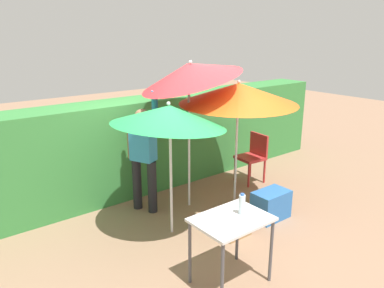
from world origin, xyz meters
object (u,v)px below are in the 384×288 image
(crate_cardboard, at_px, (232,224))
(bottle_water, at_px, (242,204))
(umbrella_yellow, at_px, (169,116))
(cooler_box, at_px, (271,205))
(chair_plastic, at_px, (253,155))
(umbrella_rainbow, at_px, (190,73))
(folding_table, at_px, (231,226))
(person_vendor, at_px, (143,153))
(umbrella_orange, at_px, (238,94))

(crate_cardboard, xyz_separation_m, bottle_water, (-0.58, -0.72, 0.74))
(umbrella_yellow, relative_size, cooler_box, 3.40)
(chair_plastic, bearing_deg, crate_cardboard, -144.59)
(crate_cardboard, bearing_deg, umbrella_yellow, 138.02)
(umbrella_rainbow, height_order, folding_table, umbrella_rainbow)
(person_vendor, relative_size, bottle_water, 7.83)
(chair_plastic, distance_m, bottle_water, 2.93)
(umbrella_orange, relative_size, chair_plastic, 2.23)
(umbrella_yellow, height_order, cooler_box, umbrella_yellow)
(person_vendor, xyz_separation_m, crate_cardboard, (0.56, -1.36, -0.78))
(umbrella_orange, xyz_separation_m, umbrella_yellow, (-1.37, -0.15, -0.13))
(umbrella_rainbow, xyz_separation_m, cooler_box, (0.70, -1.06, -1.89))
(cooler_box, xyz_separation_m, bottle_water, (-1.35, -0.71, 0.68))
(folding_table, bearing_deg, person_vendor, 85.31)
(cooler_box, distance_m, folding_table, 1.73)
(umbrella_rainbow, height_order, crate_cardboard, umbrella_rainbow)
(crate_cardboard, bearing_deg, chair_plastic, 35.41)
(umbrella_orange, relative_size, person_vendor, 1.05)
(umbrella_orange, distance_m, folding_table, 2.33)
(bottle_water, bearing_deg, umbrella_yellow, 91.97)
(umbrella_orange, height_order, umbrella_yellow, umbrella_orange)
(umbrella_rainbow, bearing_deg, folding_table, -114.41)
(crate_cardboard, bearing_deg, folding_table, -135.10)
(crate_cardboard, bearing_deg, umbrella_rainbow, 86.07)
(chair_plastic, bearing_deg, umbrella_yellow, -165.18)
(umbrella_rainbow, xyz_separation_m, folding_table, (-0.80, -1.77, -1.42))
(folding_table, relative_size, bottle_water, 3.33)
(person_vendor, bearing_deg, chair_plastic, -5.29)
(person_vendor, xyz_separation_m, folding_table, (-0.17, -2.09, -0.25))
(umbrella_yellow, distance_m, bottle_water, 1.49)
(umbrella_rainbow, bearing_deg, umbrella_orange, -25.93)
(person_vendor, bearing_deg, folding_table, -94.69)
(umbrella_yellow, distance_m, chair_plastic, 2.59)
(umbrella_rainbow, bearing_deg, chair_plastic, 4.32)
(chair_plastic, relative_size, folding_table, 1.11)
(umbrella_rainbow, height_order, cooler_box, umbrella_rainbow)
(umbrella_rainbow, relative_size, chair_plastic, 2.78)
(chair_plastic, xyz_separation_m, crate_cardboard, (-1.63, -1.16, -0.36))
(folding_table, bearing_deg, crate_cardboard, 44.90)
(umbrella_yellow, bearing_deg, crate_cardboard, -41.98)
(umbrella_rainbow, distance_m, chair_plastic, 2.23)
(folding_table, bearing_deg, cooler_box, 25.31)
(umbrella_rainbow, relative_size, umbrella_yellow, 1.33)
(person_vendor, bearing_deg, cooler_box, -46.03)
(umbrella_yellow, bearing_deg, chair_plastic, 14.82)
(umbrella_orange, xyz_separation_m, bottle_water, (-1.32, -1.44, -0.88))
(bottle_water, bearing_deg, chair_plastic, 40.43)
(umbrella_yellow, distance_m, cooler_box, 2.09)
(crate_cardboard, bearing_deg, cooler_box, -1.37)
(bottle_water, bearing_deg, umbrella_rainbow, 69.73)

